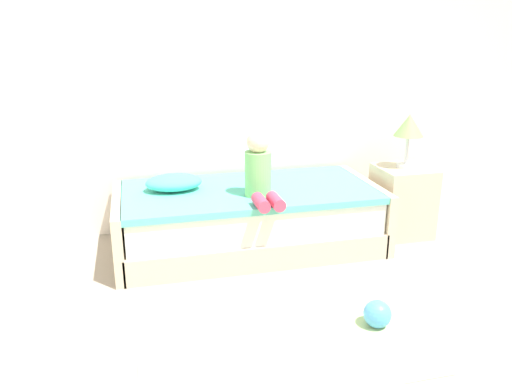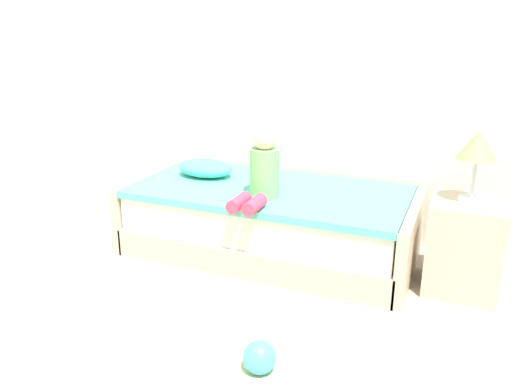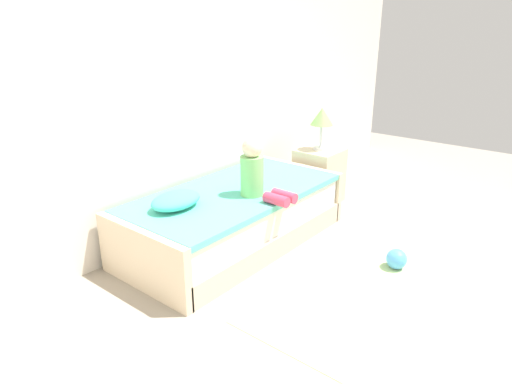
{
  "view_description": "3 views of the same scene",
  "coord_description": "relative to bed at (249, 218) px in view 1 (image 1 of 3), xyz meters",
  "views": [
    {
      "loc": [
        -1.13,
        -1.72,
        1.7
      ],
      "look_at": [
        -0.28,
        1.75,
        0.55
      ],
      "focal_mm": 35.23,
      "sensor_mm": 36.0,
      "label": 1
    },
    {
      "loc": [
        1.04,
        -1.33,
        1.65
      ],
      "look_at": [
        -0.28,
        1.75,
        0.55
      ],
      "focal_mm": 36.28,
      "sensor_mm": 36.0,
      "label": 2
    },
    {
      "loc": [
        -3.06,
        -0.52,
        1.9
      ],
      "look_at": [
        -0.28,
        1.75,
        0.55
      ],
      "focal_mm": 32.01,
      "sensor_mm": 36.0,
      "label": 3
    }
  ],
  "objects": [
    {
      "name": "table_lamp",
      "position": [
        1.35,
        -0.05,
        0.69
      ],
      "size": [
        0.24,
        0.24,
        0.45
      ],
      "color": "silver",
      "rests_on": "nightstand"
    },
    {
      "name": "toy_ball",
      "position": [
        0.48,
        -1.34,
        -0.16
      ],
      "size": [
        0.17,
        0.17,
        0.17
      ],
      "primitive_type": "sphere",
      "color": "#4C99E5",
      "rests_on": "ground"
    },
    {
      "name": "wall_rear",
      "position": [
        0.28,
        0.6,
        1.2
      ],
      "size": [
        7.2,
        0.1,
        2.9
      ],
      "primitive_type": "cube",
      "color": "silver",
      "rests_on": "ground"
    },
    {
      "name": "bed",
      "position": [
        0.0,
        0.0,
        0.0
      ],
      "size": [
        2.11,
        1.0,
        0.5
      ],
      "color": "beige",
      "rests_on": "ground"
    },
    {
      "name": "area_rug",
      "position": [
        -0.13,
        -1.3,
        -0.24
      ],
      "size": [
        1.6,
        1.1,
        0.01
      ],
      "primitive_type": "cube",
      "color": "#B2D189",
      "rests_on": "ground"
    },
    {
      "name": "pillow",
      "position": [
        -0.58,
        0.1,
        0.32
      ],
      "size": [
        0.44,
        0.3,
        0.13
      ],
      "primitive_type": "ellipsoid",
      "color": "#4CCCBC",
      "rests_on": "bed"
    },
    {
      "name": "nightstand",
      "position": [
        1.35,
        -0.05,
        0.05
      ],
      "size": [
        0.44,
        0.44,
        0.6
      ],
      "primitive_type": "cube",
      "color": "beige",
      "rests_on": "ground"
    },
    {
      "name": "child_figure",
      "position": [
        0.03,
        -0.23,
        0.46
      ],
      "size": [
        0.2,
        0.51,
        0.5
      ],
      "color": "#7FC672",
      "rests_on": "bed"
    }
  ]
}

